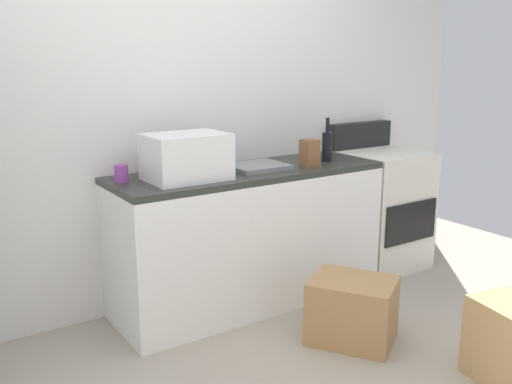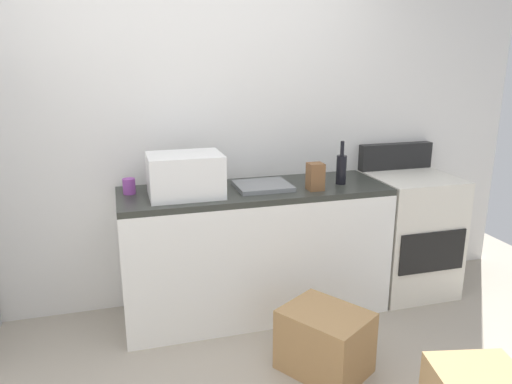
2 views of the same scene
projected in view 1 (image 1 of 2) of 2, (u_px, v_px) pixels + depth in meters
name	position (u px, v px, depth m)	size (l,w,h in m)	color
wall_back	(180.00, 105.00, 3.62)	(5.00, 0.10, 2.60)	silver
kitchen_counter	(249.00, 236.00, 3.69)	(1.80, 0.60, 0.90)	white
stove_oven	(380.00, 207.00, 4.35)	(0.60, 0.61, 1.10)	silver
microwave	(186.00, 157.00, 3.26)	(0.46, 0.34, 0.27)	white
sink_basin	(257.00, 166.00, 3.61)	(0.36, 0.32, 0.03)	slate
wine_bottle	(327.00, 145.00, 3.85)	(0.07, 0.07, 0.30)	black
coffee_mug	(121.00, 173.00, 3.21)	(0.08, 0.08, 0.10)	purple
knife_block	(309.00, 153.00, 3.65)	(0.10, 0.10, 0.18)	brown
cardboard_box_large	(352.00, 310.00, 3.22)	(0.37, 0.47, 0.37)	#A37A4C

